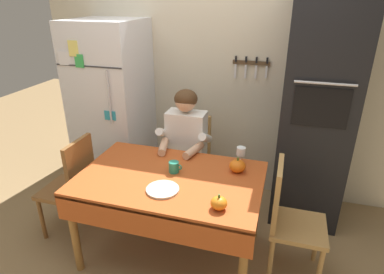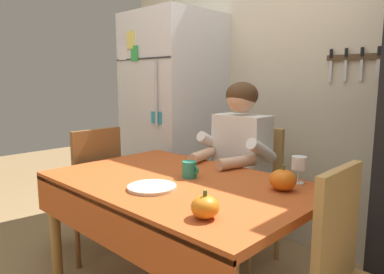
{
  "view_description": "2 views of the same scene",
  "coord_description": "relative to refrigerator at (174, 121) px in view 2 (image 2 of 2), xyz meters",
  "views": [
    {
      "loc": [
        0.78,
        -1.92,
        2.02
      ],
      "look_at": [
        0.15,
        0.2,
        1.05
      ],
      "focal_mm": 30.56,
      "sensor_mm": 36.0,
      "label": 1
    },
    {
      "loc": [
        1.3,
        -1.15,
        1.26
      ],
      "look_at": [
        -0.02,
        0.22,
        0.95
      ],
      "focal_mm": 33.29,
      "sensor_mm": 36.0,
      "label": 2
    }
  ],
  "objects": [
    {
      "name": "back_wall_assembly",
      "position": [
        1.0,
        0.39,
        0.4
      ],
      "size": [
        3.7,
        0.13,
        2.6
      ],
      "color": "beige",
      "rests_on": "ground"
    },
    {
      "name": "refrigerator",
      "position": [
        0.0,
        0.0,
        0.0
      ],
      "size": [
        0.68,
        0.71,
        1.8
      ],
      "color": "silver",
      "rests_on": "ground"
    },
    {
      "name": "dining_table",
      "position": [
        0.95,
        -0.88,
        -0.24
      ],
      "size": [
        1.4,
        0.9,
        0.74
      ],
      "color": "#9E6B33",
      "rests_on": "ground"
    },
    {
      "name": "chair_behind_person",
      "position": [
        0.88,
        -0.09,
        -0.39
      ],
      "size": [
        0.4,
        0.4,
        0.93
      ],
      "color": "tan",
      "rests_on": "ground"
    },
    {
      "name": "seated_person",
      "position": [
        0.88,
        -0.28,
        -0.16
      ],
      "size": [
        0.47,
        0.55,
        1.25
      ],
      "color": "#38384C",
      "rests_on": "ground"
    },
    {
      "name": "chair_left_side",
      "position": [
        0.05,
        -0.86,
        -0.39
      ],
      "size": [
        0.4,
        0.4,
        0.93
      ],
      "color": "brown",
      "rests_on": "ground"
    },
    {
      "name": "coffee_mug",
      "position": [
        0.96,
        -0.79,
        -0.12
      ],
      "size": [
        0.11,
        0.08,
        0.09
      ],
      "color": "#237F66",
      "rests_on": "dining_table"
    },
    {
      "name": "wine_glass",
      "position": [
        1.43,
        -0.49,
        -0.06
      ],
      "size": [
        0.07,
        0.07,
        0.14
      ],
      "color": "white",
      "rests_on": "dining_table"
    },
    {
      "name": "pumpkin_large",
      "position": [
        1.39,
        -1.15,
        -0.12
      ],
      "size": [
        0.11,
        0.11,
        0.11
      ],
      "color": "orange",
      "rests_on": "dining_table"
    },
    {
      "name": "pumpkin_medium",
      "position": [
        1.43,
        -0.64,
        -0.11
      ],
      "size": [
        0.13,
        0.13,
        0.12
      ],
      "color": "orange",
      "rests_on": "dining_table"
    },
    {
      "name": "serving_tray",
      "position": [
        0.97,
        -1.06,
        -0.15
      ],
      "size": [
        0.24,
        0.24,
        0.02
      ],
      "primitive_type": "cylinder",
      "color": "beige",
      "rests_on": "dining_table"
    }
  ]
}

